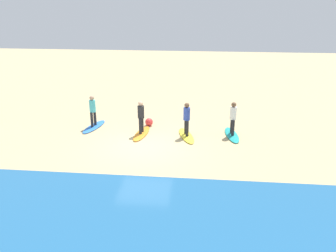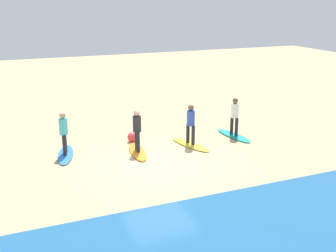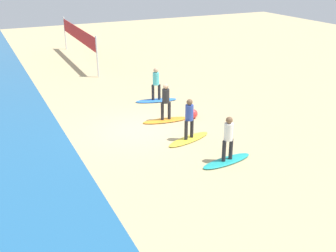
% 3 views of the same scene
% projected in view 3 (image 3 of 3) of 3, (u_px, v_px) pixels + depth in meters
% --- Properties ---
extents(ground_plane, '(60.00, 60.00, 0.00)m').
position_uv_depth(ground_plane, '(140.00, 129.00, 17.37)').
color(ground_plane, tan).
extents(surfboard_teal, '(0.84, 2.16, 0.09)m').
position_uv_depth(surfboard_teal, '(227.00, 161.00, 14.58)').
color(surfboard_teal, teal).
rests_on(surfboard_teal, ground).
extents(surfer_teal, '(0.32, 0.46, 1.64)m').
position_uv_depth(surfer_teal, '(228.00, 135.00, 14.20)').
color(surfer_teal, '#232328').
rests_on(surfer_teal, surfboard_teal).
extents(surfboard_yellow, '(1.13, 2.17, 0.09)m').
position_uv_depth(surfboard_yellow, '(189.00, 139.00, 16.31)').
color(surfboard_yellow, yellow).
rests_on(surfboard_yellow, ground).
extents(surfer_yellow, '(0.32, 0.45, 1.64)m').
position_uv_depth(surfer_yellow, '(189.00, 116.00, 15.93)').
color(surfer_yellow, '#232328').
rests_on(surfer_yellow, surfboard_yellow).
extents(surfboard_orange, '(0.83, 2.15, 0.09)m').
position_uv_depth(surfboard_orange, '(166.00, 120.00, 18.21)').
color(surfboard_orange, orange).
rests_on(surfboard_orange, ground).
extents(surfer_orange, '(0.32, 0.46, 1.64)m').
position_uv_depth(surfer_orange, '(166.00, 99.00, 17.83)').
color(surfer_orange, '#232328').
rests_on(surfer_orange, surfboard_orange).
extents(surfboard_blue, '(1.01, 2.17, 0.09)m').
position_uv_depth(surfboard_blue, '(156.00, 100.00, 20.71)').
color(surfboard_blue, blue).
rests_on(surfboard_blue, ground).
extents(surfer_blue, '(0.32, 0.45, 1.64)m').
position_uv_depth(surfer_blue, '(156.00, 81.00, 20.33)').
color(surfer_blue, '#232328').
rests_on(surfer_blue, surfboard_blue).
extents(volleyball_net, '(9.10, 0.21, 2.50)m').
position_uv_depth(volleyball_net, '(78.00, 36.00, 27.96)').
color(volleyball_net, silver).
rests_on(volleyball_net, ground).
extents(beach_ball, '(0.41, 0.41, 0.41)m').
position_uv_depth(beach_ball, '(193.00, 114.00, 18.50)').
color(beach_ball, '#E53838').
rests_on(beach_ball, ground).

